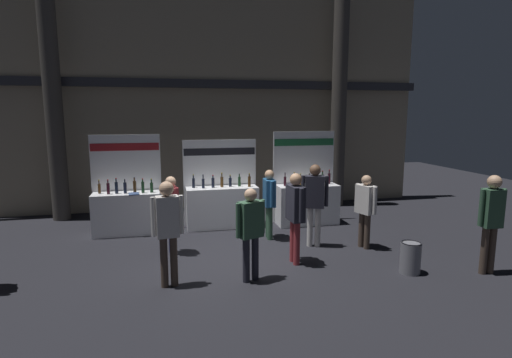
% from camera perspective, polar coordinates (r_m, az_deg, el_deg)
% --- Properties ---
extents(ground_plane, '(27.01, 27.01, 0.00)m').
position_cam_1_polar(ground_plane, '(8.28, -3.84, -11.02)').
color(ground_plane, black).
extents(hall_colonnade, '(13.51, 1.06, 6.77)m').
position_cam_1_polar(hall_colonnade, '(12.33, -7.30, 11.53)').
color(hall_colonnade, gray).
rests_on(hall_colonnade, ground_plane).
extents(exhibitor_booth_0, '(1.64, 0.70, 2.37)m').
position_cam_1_polar(exhibitor_booth_0, '(10.17, -17.79, -4.04)').
color(exhibitor_booth_0, white).
rests_on(exhibitor_booth_0, ground_plane).
extents(exhibitor_booth_1, '(1.88, 0.66, 2.21)m').
position_cam_1_polar(exhibitor_booth_1, '(10.29, -4.85, -3.50)').
color(exhibitor_booth_1, white).
rests_on(exhibitor_booth_1, ground_plane).
extents(exhibitor_booth_2, '(1.67, 0.66, 2.41)m').
position_cam_1_polar(exhibitor_booth_2, '(10.63, 7.19, -3.01)').
color(exhibitor_booth_2, white).
rests_on(exhibitor_booth_2, ground_plane).
extents(trash_bin, '(0.37, 0.37, 0.58)m').
position_cam_1_polar(trash_bin, '(7.93, 21.02, -10.34)').
color(trash_bin, slate).
rests_on(trash_bin, ground_plane).
extents(visitor_0, '(0.35, 0.55, 1.59)m').
position_cam_1_polar(visitor_0, '(8.88, 15.24, -3.57)').
color(visitor_0, '#47382D').
rests_on(visitor_0, ground_plane).
extents(visitor_1, '(0.53, 0.26, 1.79)m').
position_cam_1_polar(visitor_1, '(6.79, -12.40, -6.37)').
color(visitor_1, '#47382D').
rests_on(visitor_1, ground_plane).
extents(visitor_2, '(0.55, 0.39, 1.80)m').
position_cam_1_polar(visitor_2, '(8.73, 8.30, -2.54)').
color(visitor_2, silver).
rests_on(visitor_2, ground_plane).
extents(visitor_3, '(0.26, 0.63, 1.76)m').
position_cam_1_polar(visitor_3, '(7.71, 5.60, -4.28)').
color(visitor_3, maroon).
rests_on(visitor_3, ground_plane).
extents(visitor_4, '(0.31, 0.49, 1.62)m').
position_cam_1_polar(visitor_4, '(8.41, -11.88, -4.12)').
color(visitor_4, navy).
rests_on(visitor_4, ground_plane).
extents(visitor_5, '(0.54, 0.36, 1.63)m').
position_cam_1_polar(visitor_5, '(6.89, -0.77, -6.76)').
color(visitor_5, '#23232D').
rests_on(visitor_5, ground_plane).
extents(visitor_6, '(0.24, 0.62, 1.61)m').
position_cam_1_polar(visitor_6, '(9.22, 1.89, -2.68)').
color(visitor_6, '#33563D').
rests_on(visitor_6, ground_plane).
extents(visitor_7, '(0.50, 0.27, 1.81)m').
position_cam_1_polar(visitor_7, '(8.29, 30.36, -4.49)').
color(visitor_7, '#47382D').
rests_on(visitor_7, ground_plane).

